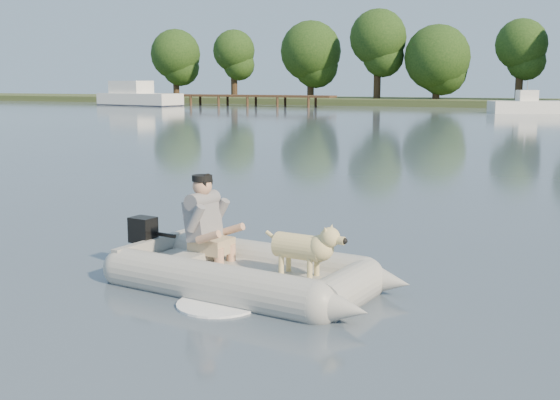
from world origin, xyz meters
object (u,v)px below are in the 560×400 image
at_px(man, 204,217).
at_px(cabin_cruiser, 139,93).
at_px(dock, 242,100).
at_px(dog, 299,251).
at_px(dinghy, 249,239).
at_px(motorboat, 530,98).

height_order(man, cabin_cruiser, cabin_cruiser).
xyz_separation_m(dock, dog, (27.02, -51.80, -0.01)).
distance_m(dock, cabin_cruiser, 9.73).
xyz_separation_m(dinghy, motorboat, (-0.67, 47.26, 0.54)).
bearing_deg(dock, man, -63.52).
bearing_deg(motorboat, cabin_cruiser, 154.26).
relative_size(cabin_cruiser, motorboat, 1.53).
relative_size(dog, cabin_cruiser, 0.10).
height_order(dog, cabin_cruiser, cabin_cruiser).
height_order(dinghy, cabin_cruiser, cabin_cruiser).
bearing_deg(dock, cabin_cruiser, -160.29).
relative_size(dinghy, man, 4.30).
bearing_deg(dinghy, dog, 4.57).
xyz_separation_m(dinghy, man, (-0.67, 0.14, 0.18)).
distance_m(dock, motorboat, 26.11).
relative_size(man, motorboat, 0.18).
xyz_separation_m(dock, dinghy, (26.39, -51.77, 0.06)).
distance_m(dock, dinghy, 58.11).
relative_size(dock, dinghy, 3.98).
bearing_deg(motorboat, dinghy, -112.89).
xyz_separation_m(dog, motorboat, (-1.31, 47.29, 0.61)).
bearing_deg(man, dog, -0.00).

